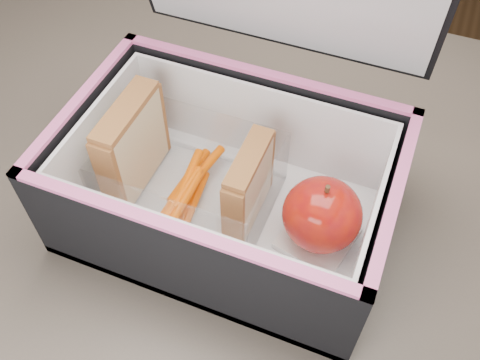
# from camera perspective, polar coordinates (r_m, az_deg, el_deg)

# --- Properties ---
(kitchen_table) EXTENTS (1.20, 0.80, 0.75)m
(kitchen_table) POSITION_cam_1_polar(r_m,az_deg,el_deg) (0.70, 2.92, -6.39)
(kitchen_table) COLOR brown
(kitchen_table) RESTS_ON ground
(lunch_bag) EXTENTS (0.33, 0.28, 0.33)m
(lunch_bag) POSITION_cam_1_polar(r_m,az_deg,el_deg) (0.55, -1.17, 0.45)
(lunch_bag) COLOR black
(lunch_bag) RESTS_ON kitchen_table
(plastic_tub) EXTENTS (0.18, 0.13, 0.07)m
(plastic_tub) POSITION_cam_1_polar(r_m,az_deg,el_deg) (0.58, -5.31, 0.61)
(plastic_tub) COLOR white
(plastic_tub) RESTS_ON lunch_bag
(sandwich_left) EXTENTS (0.03, 0.10, 0.11)m
(sandwich_left) POSITION_cam_1_polar(r_m,az_deg,el_deg) (0.59, -11.38, 3.72)
(sandwich_left) COLOR tan
(sandwich_left) RESTS_ON plastic_tub
(sandwich_right) EXTENTS (0.02, 0.08, 0.09)m
(sandwich_right) POSITION_cam_1_polar(r_m,az_deg,el_deg) (0.55, 0.93, -0.59)
(sandwich_right) COLOR tan
(sandwich_right) RESTS_ON plastic_tub
(carrot_sticks) EXTENTS (0.04, 0.14, 0.03)m
(carrot_sticks) POSITION_cam_1_polar(r_m,az_deg,el_deg) (0.59, -5.69, -1.29)
(carrot_sticks) COLOR #DE5100
(carrot_sticks) RESTS_ON plastic_tub
(paper_napkin) EXTENTS (0.08, 0.09, 0.01)m
(paper_napkin) POSITION_cam_1_polar(r_m,az_deg,el_deg) (0.58, 8.27, -6.10)
(paper_napkin) COLOR white
(paper_napkin) RESTS_ON lunch_bag
(red_apple) EXTENTS (0.09, 0.09, 0.09)m
(red_apple) POSITION_cam_1_polar(r_m,az_deg,el_deg) (0.54, 8.74, -3.66)
(red_apple) COLOR maroon
(red_apple) RESTS_ON paper_napkin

